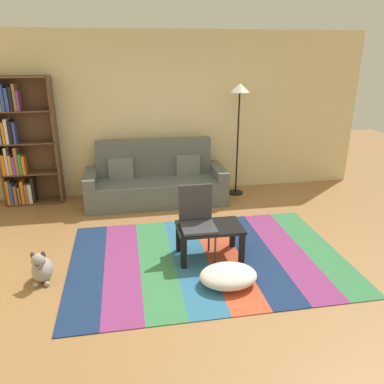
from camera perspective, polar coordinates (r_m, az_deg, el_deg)
ground_plane at (r=4.70m, az=0.89°, el=-10.05°), size 14.00×14.00×0.00m
back_wall at (r=6.65m, az=-3.30°, el=11.46°), size 6.80×0.10×2.70m
rug at (r=4.72m, az=2.29°, el=-9.83°), size 3.28×2.23×0.01m
couch at (r=6.35m, az=-5.40°, el=1.54°), size 2.26×0.80×1.00m
bookshelf at (r=6.64m, az=-24.21°, el=6.26°), size 0.90×0.28×2.02m
coffee_table at (r=4.60m, az=2.62°, el=-5.96°), size 0.77×0.48×0.41m
pouf at (r=4.21m, az=5.44°, el=-12.35°), size 0.62×0.49×0.20m
dog at (r=4.53m, az=-21.52°, el=-10.53°), size 0.22×0.35×0.40m
standing_lamp at (r=6.44m, az=7.07°, el=13.05°), size 0.32×0.32×1.88m
tv_remote at (r=4.51m, az=1.38°, el=-5.27°), size 0.08×0.16×0.02m
folding_chair at (r=4.53m, az=0.72°, el=-3.66°), size 0.40×0.40×0.90m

